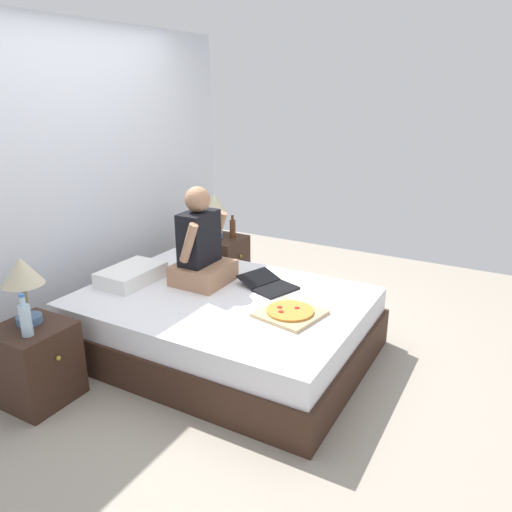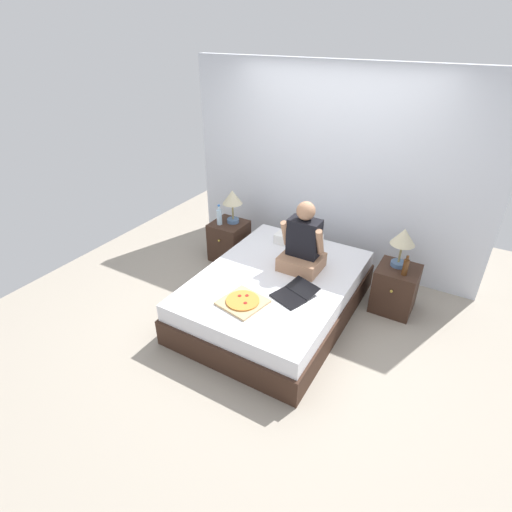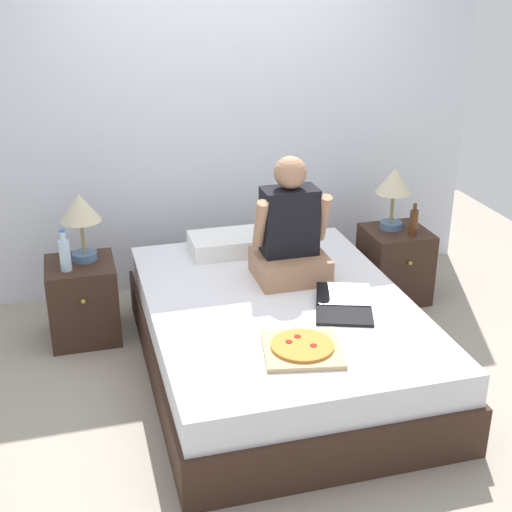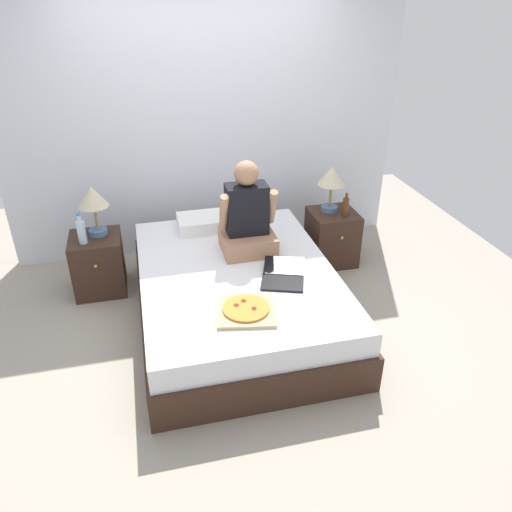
# 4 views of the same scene
# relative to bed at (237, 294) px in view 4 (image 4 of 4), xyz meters

# --- Properties ---
(ground_plane) EXTENTS (5.88, 5.88, 0.00)m
(ground_plane) POSITION_rel_bed_xyz_m (0.00, 0.00, -0.24)
(ground_plane) COLOR #9E9384
(wall_back) EXTENTS (3.88, 0.12, 2.50)m
(wall_back) POSITION_rel_bed_xyz_m (0.00, 1.44, 1.01)
(wall_back) COLOR silver
(wall_back) RESTS_ON ground
(bed) EXTENTS (1.56, 2.16, 0.48)m
(bed) POSITION_rel_bed_xyz_m (0.00, 0.00, 0.00)
(bed) COLOR #382319
(bed) RESTS_ON ground
(nightstand_left) EXTENTS (0.44, 0.47, 0.53)m
(nightstand_left) POSITION_rel_bed_xyz_m (-1.12, 0.74, 0.03)
(nightstand_left) COLOR #382319
(nightstand_left) RESTS_ON ground
(lamp_on_left_nightstand) EXTENTS (0.26, 0.26, 0.45)m
(lamp_on_left_nightstand) POSITION_rel_bed_xyz_m (-1.08, 0.79, 0.62)
(lamp_on_left_nightstand) COLOR #4C6B93
(lamp_on_left_nightstand) RESTS_ON nightstand_left
(water_bottle) EXTENTS (0.07, 0.07, 0.28)m
(water_bottle) POSITION_rel_bed_xyz_m (-1.20, 0.65, 0.41)
(water_bottle) COLOR silver
(water_bottle) RESTS_ON nightstand_left
(nightstand_right) EXTENTS (0.44, 0.47, 0.53)m
(nightstand_right) POSITION_rel_bed_xyz_m (1.12, 0.74, 0.03)
(nightstand_right) COLOR #382319
(nightstand_right) RESTS_ON ground
(lamp_on_right_nightstand) EXTENTS (0.26, 0.26, 0.45)m
(lamp_on_right_nightstand) POSITION_rel_bed_xyz_m (1.09, 0.79, 0.62)
(lamp_on_right_nightstand) COLOR #4C6B93
(lamp_on_right_nightstand) RESTS_ON nightstand_right
(beer_bottle) EXTENTS (0.06, 0.06, 0.23)m
(beer_bottle) POSITION_rel_bed_xyz_m (1.19, 0.64, 0.39)
(beer_bottle) COLOR #512D14
(beer_bottle) RESTS_ON nightstand_right
(pillow) EXTENTS (0.52, 0.34, 0.12)m
(pillow) POSITION_rel_bed_xyz_m (-0.12, 0.80, 0.30)
(pillow) COLOR white
(pillow) RESTS_ON bed
(person_seated) EXTENTS (0.47, 0.40, 0.78)m
(person_seated) POSITION_rel_bed_xyz_m (0.16, 0.30, 0.53)
(person_seated) COLOR #A37556
(person_seated) RESTS_ON bed
(laptop) EXTENTS (0.44, 0.50, 0.07)m
(laptop) POSITION_rel_bed_xyz_m (0.31, -0.24, 0.26)
(laptop) COLOR black
(laptop) RESTS_ON bed
(pizza_box) EXTENTS (0.47, 0.47, 0.05)m
(pizza_box) POSITION_rel_bed_xyz_m (-0.06, -0.59, 0.26)
(pizza_box) COLOR tan
(pizza_box) RESTS_ON bed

